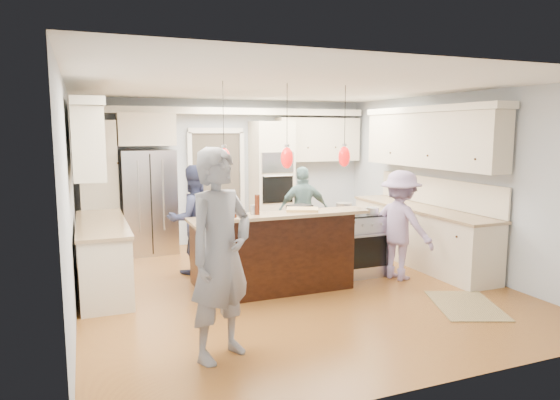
# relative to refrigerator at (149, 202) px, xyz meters

# --- Properties ---
(ground_plane) EXTENTS (6.00, 6.00, 0.00)m
(ground_plane) POSITION_rel_refrigerator_xyz_m (1.55, -2.64, -0.90)
(ground_plane) COLOR #A56D2D
(ground_plane) RESTS_ON ground
(room_shell) EXTENTS (5.54, 6.04, 2.72)m
(room_shell) POSITION_rel_refrigerator_xyz_m (1.55, -2.64, 0.92)
(room_shell) COLOR #B2BCC6
(room_shell) RESTS_ON ground
(refrigerator) EXTENTS (0.90, 0.70, 1.80)m
(refrigerator) POSITION_rel_refrigerator_xyz_m (0.00, 0.00, 0.00)
(refrigerator) COLOR #B7B7BC
(refrigerator) RESTS_ON ground
(oven_column) EXTENTS (0.72, 0.69, 2.30)m
(oven_column) POSITION_rel_refrigerator_xyz_m (2.30, 0.03, 0.25)
(oven_column) COLOR beige
(oven_column) RESTS_ON ground
(back_upper_cabinets) EXTENTS (5.30, 0.61, 2.54)m
(back_upper_cabinets) POSITION_rel_refrigerator_xyz_m (0.80, 0.12, 0.77)
(back_upper_cabinets) COLOR beige
(back_upper_cabinets) RESTS_ON ground
(right_counter_run) EXTENTS (0.64, 3.10, 2.51)m
(right_counter_run) POSITION_rel_refrigerator_xyz_m (3.99, -2.34, 0.16)
(right_counter_run) COLOR beige
(right_counter_run) RESTS_ON ground
(left_cabinets) EXTENTS (0.64, 2.30, 2.51)m
(left_cabinets) POSITION_rel_refrigerator_xyz_m (-0.89, -1.84, 0.16)
(left_cabinets) COLOR beige
(left_cabinets) RESTS_ON ground
(kitchen_island) EXTENTS (2.10, 1.46, 1.12)m
(kitchen_island) POSITION_rel_refrigerator_xyz_m (1.30, -2.57, -0.41)
(kitchen_island) COLOR black
(kitchen_island) RESTS_ON ground
(island_range) EXTENTS (0.82, 0.71, 0.92)m
(island_range) POSITION_rel_refrigerator_xyz_m (2.71, -2.49, -0.44)
(island_range) COLOR #B7B7BC
(island_range) RESTS_ON ground
(pendant_lights) EXTENTS (1.75, 0.15, 1.03)m
(pendant_lights) POSITION_rel_refrigerator_xyz_m (1.30, -3.15, 0.90)
(pendant_lights) COLOR black
(pendant_lights) RESTS_ON ground
(person_bar_end) EXTENTS (0.86, 0.76, 1.99)m
(person_bar_end) POSITION_rel_refrigerator_xyz_m (0.10, -4.44, 0.09)
(person_bar_end) COLOR slate
(person_bar_end) RESTS_ON ground
(person_far_left) EXTENTS (0.86, 0.71, 1.63)m
(person_far_left) POSITION_rel_refrigerator_xyz_m (0.46, -1.53, -0.09)
(person_far_left) COLOR navy
(person_far_left) RESTS_ON ground
(person_far_right) EXTENTS (0.93, 0.48, 1.52)m
(person_far_right) POSITION_rel_refrigerator_xyz_m (2.46, -1.09, -0.14)
(person_far_right) COLOR slate
(person_far_right) RESTS_ON ground
(person_range_side) EXTENTS (0.92, 1.16, 1.57)m
(person_range_side) POSITION_rel_refrigerator_xyz_m (3.15, -2.94, -0.11)
(person_range_side) COLOR #9881AE
(person_range_side) RESTS_ON ground
(floor_rug) EXTENTS (1.07, 1.26, 0.01)m
(floor_rug) POSITION_rel_refrigerator_xyz_m (3.24, -4.21, -0.89)
(floor_rug) COLOR #9B8454
(floor_rug) RESTS_ON ground
(water_bottle) EXTENTS (0.09, 0.09, 0.31)m
(water_bottle) POSITION_rel_refrigerator_xyz_m (0.51, -3.18, 0.38)
(water_bottle) COLOR silver
(water_bottle) RESTS_ON kitchen_island
(beer_bottle_a) EXTENTS (0.07, 0.07, 0.21)m
(beer_bottle_a) POSITION_rel_refrigerator_xyz_m (0.46, -3.08, 0.32)
(beer_bottle_a) COLOR #3F180B
(beer_bottle_a) RESTS_ON kitchen_island
(beer_bottle_b) EXTENTS (0.06, 0.06, 0.21)m
(beer_bottle_b) POSITION_rel_refrigerator_xyz_m (0.59, -3.27, 0.33)
(beer_bottle_b) COLOR #3F180B
(beer_bottle_b) RESTS_ON kitchen_island
(beer_bottle_c) EXTENTS (0.07, 0.07, 0.24)m
(beer_bottle_c) POSITION_rel_refrigerator_xyz_m (0.90, -3.17, 0.34)
(beer_bottle_c) COLOR #3F180B
(beer_bottle_c) RESTS_ON kitchen_island
(drink_can) EXTENTS (0.07, 0.07, 0.12)m
(drink_can) POSITION_rel_refrigerator_xyz_m (0.85, -3.16, 0.28)
(drink_can) COLOR #B7B7BC
(drink_can) RESTS_ON kitchen_island
(cutting_board) EXTENTS (0.48, 0.43, 0.03)m
(cutting_board) POSITION_rel_refrigerator_xyz_m (1.53, -3.11, 0.24)
(cutting_board) COLOR tan
(cutting_board) RESTS_ON kitchen_island
(pot_large) EXTENTS (0.23, 0.23, 0.13)m
(pot_large) POSITION_rel_refrigerator_xyz_m (2.58, -2.30, 0.09)
(pot_large) COLOR #B7B7BC
(pot_large) RESTS_ON island_range
(pot_small) EXTENTS (0.19, 0.19, 0.09)m
(pot_small) POSITION_rel_refrigerator_xyz_m (2.88, -2.62, 0.07)
(pot_small) COLOR #B7B7BC
(pot_small) RESTS_ON island_range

